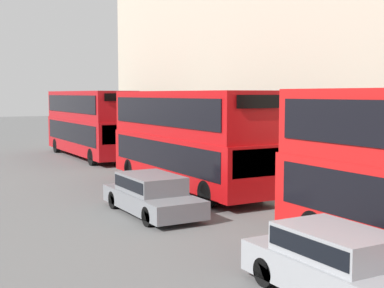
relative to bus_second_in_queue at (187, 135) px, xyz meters
name	(u,v)px	position (x,y,z in m)	size (l,w,h in m)	color
bus_second_in_queue	(187,135)	(0.00, 0.00, 0.00)	(2.59, 10.53, 4.29)	#B20C0F
bus_third_in_queue	(89,121)	(0.00, 13.40, 0.03)	(2.59, 11.06, 4.34)	#A80F14
car_dark_sedan	(338,263)	(-3.40, -12.65, -1.60)	(1.78, 4.38, 1.46)	gray
car_hatchback	(152,193)	(-3.40, -3.69, -1.64)	(1.88, 4.74, 1.38)	slate
pedestrian	(188,159)	(2.37, 4.23, -1.63)	(0.36, 0.36, 1.61)	brown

